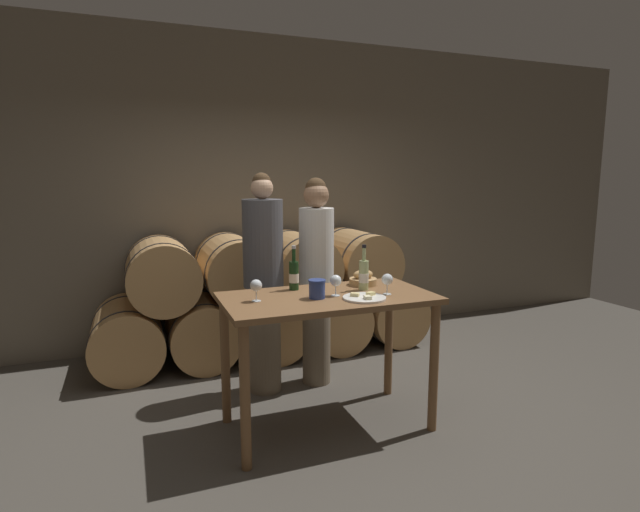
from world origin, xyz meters
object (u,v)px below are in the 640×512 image
Objects in this scene: person_right at (316,277)px; wine_glass_left at (336,281)px; wine_glass_center at (387,280)px; person_left at (264,282)px; wine_glass_far_left at (256,286)px; wine_bottle_red at (294,275)px; tasting_table at (328,315)px; cheese_plate at (364,298)px; bread_basket at (363,279)px; wine_bottle_white at (364,275)px; blue_crock at (317,288)px.

person_right is 12.03× the size of wine_glass_left.
person_left is at bearing 126.54° from wine_glass_center.
wine_glass_left is at bearing -5.01° from wine_glass_far_left.
person_right reaches higher than wine_glass_far_left.
wine_bottle_red is (-0.36, -0.50, 0.14)m from person_right.
person_right is 5.48× the size of wine_bottle_red.
cheese_plate is (0.19, -0.18, 0.15)m from tasting_table.
bread_basket reaches higher than cheese_plate.
person_right reaches higher than wine_bottle_white.
cheese_plate is at bearing -114.84° from wine_bottle_white.
wine_glass_center is (0.39, -0.12, 0.24)m from tasting_table.
blue_crock is (0.16, -0.80, 0.11)m from person_left.
wine_glass_center is at bearing -8.83° from wine_glass_far_left.
person_left is 0.82m from blue_crock.
blue_crock is 0.62× the size of bread_basket.
wine_bottle_red reaches higher than tasting_table.
person_right is 0.71m from wine_bottle_white.
wine_bottle_white is 2.25× the size of wine_glass_center.
wine_glass_far_left is (-0.87, -0.20, 0.06)m from bread_basket.
person_right is 12.03× the size of wine_glass_center.
bread_basket is (0.53, -0.04, -0.07)m from wine_bottle_red.
wine_bottle_red is at bearing 34.91° from wine_glass_far_left.
wine_glass_far_left is at bearing 171.17° from wine_glass_center.
wine_bottle_red is 2.53× the size of blue_crock.
person_left reaches higher than person_right.
blue_crock is 0.87× the size of wine_glass_left.
bread_basket is 1.41× the size of wine_glass_center.
wine_bottle_white is at bearing -50.97° from person_left.
wine_bottle_white is 0.42m from blue_crock.
person_left is 5.46× the size of wine_bottle_white.
wine_glass_left is at bearing 165.35° from wine_glass_center.
wine_bottle_white reaches higher than wine_glass_left.
person_right is at bearing 102.36° from wine_glass_center.
person_right is at bearing 0.04° from person_left.
blue_crock is at bearing -78.90° from person_left.
tasting_table is 9.89× the size of wine_glass_left.
wine_bottle_red is 0.50m from wine_bottle_white.
wine_glass_left is (0.04, -0.03, 0.24)m from tasting_table.
wine_glass_center reaches higher than blue_crock.
wine_glass_far_left is at bearing 178.24° from tasting_table.
person_left is 8.70× the size of bread_basket.
person_right is 5.35× the size of wine_bottle_white.
person_left is 12.30× the size of wine_glass_far_left.
blue_crock is (-0.30, -0.80, 0.10)m from person_right.
tasting_table is at bearing -168.28° from wine_bottle_white.
wine_glass_center is (0.65, -0.87, 0.14)m from person_left.
wine_glass_center is at bearing -17.46° from tasting_table.
wine_bottle_white is (0.30, 0.06, 0.25)m from tasting_table.
wine_glass_center is at bearing -14.65° from wine_glass_left.
wine_bottle_red is 2.20× the size of wine_glass_left.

